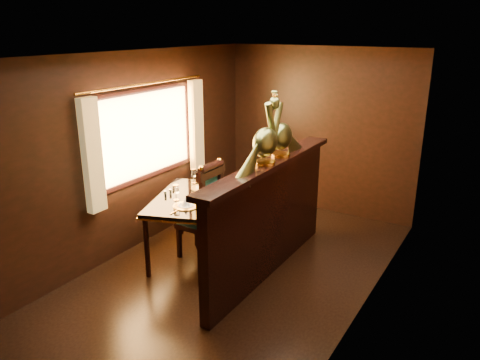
{
  "coord_description": "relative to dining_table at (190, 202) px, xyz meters",
  "views": [
    {
      "loc": [
        2.6,
        -4.08,
        2.78
      ],
      "look_at": [
        -0.05,
        0.27,
        1.09
      ],
      "focal_mm": 35.0,
      "sensor_mm": 36.0,
      "label": 1
    }
  ],
  "objects": [
    {
      "name": "ground",
      "position": [
        0.7,
        -0.16,
        -0.72
      ],
      "size": [
        5.0,
        5.0,
        0.0
      ],
      "primitive_type": "plane",
      "color": "black",
      "rests_on": "ground"
    },
    {
      "name": "room_shell",
      "position": [
        0.62,
        -0.14,
        0.86
      ],
      "size": [
        3.04,
        5.04,
        2.52
      ],
      "color": "black",
      "rests_on": "ground"
    },
    {
      "name": "partition",
      "position": [
        1.02,
        0.14,
        -0.01
      ],
      "size": [
        0.26,
        2.7,
        1.36
      ],
      "color": "black",
      "rests_on": "ground"
    },
    {
      "name": "dining_table",
      "position": [
        0.0,
        0.0,
        0.0
      ],
      "size": [
        1.22,
        1.54,
        0.99
      ],
      "rotation": [
        0.0,
        0.0,
        0.35
      ],
      "color": "black",
      "rests_on": "ground"
    },
    {
      "name": "chair_left",
      "position": [
        0.72,
        -0.2,
        -0.09
      ],
      "size": [
        0.46,
        0.49,
        1.22
      ],
      "rotation": [
        0.0,
        0.0,
        0.07
      ],
      "color": "black",
      "rests_on": "ground"
    },
    {
      "name": "chair_right",
      "position": [
        0.21,
        0.06,
        -0.06
      ],
      "size": [
        0.45,
        0.51,
        1.27
      ],
      "rotation": [
        0.0,
        0.0,
        -0.01
      ],
      "color": "black",
      "rests_on": "ground"
    },
    {
      "name": "peacock_left",
      "position": [
        1.03,
        0.01,
        1.02
      ],
      "size": [
        0.24,
        0.64,
        0.77
      ],
      "primitive_type": null,
      "color": "#194D34",
      "rests_on": "partition"
    },
    {
      "name": "peacock_right",
      "position": [
        1.03,
        0.38,
        1.01
      ],
      "size": [
        0.23,
        0.61,
        0.73
      ],
      "primitive_type": null,
      "color": "#194D34",
      "rests_on": "partition"
    }
  ]
}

